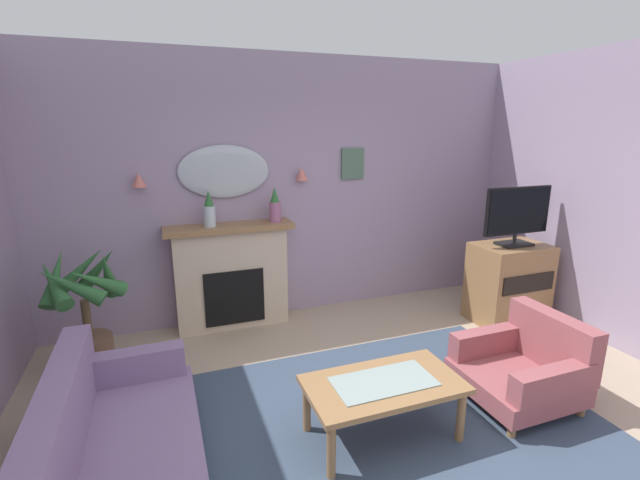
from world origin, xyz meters
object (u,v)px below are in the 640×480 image
object	(u,v)px
wall_mirror	(224,172)
wall_sconce_left	(139,180)
tv_flatscreen	(517,215)
framed_picture	(353,164)
floral_couch	(110,445)
mantel_vase_left	(275,207)
wall_sconce_right	(302,174)
potted_plant_corner_palm	(85,308)
fireplace	(232,277)
armchair_beside_couch	(526,365)
mantel_vase_centre	(209,211)
tv_cabinet	(508,283)
coffee_table	(383,389)

from	to	relation	value
wall_mirror	wall_sconce_left	bearing A→B (deg)	-176.63
tv_flatscreen	framed_picture	bearing A→B (deg)	142.67
wall_mirror	tv_flatscreen	xyz separation A→B (m)	(2.97, -1.11, -0.46)
framed_picture	floral_couch	bearing A→B (deg)	-139.13
mantel_vase_left	wall_sconce_right	xyz separation A→B (m)	(0.35, 0.12, 0.33)
mantel_vase_left	wall_sconce_right	bearing A→B (deg)	18.92
floral_couch	potted_plant_corner_palm	distance (m)	1.61
fireplace	armchair_beside_couch	xyz separation A→B (m)	(1.99, -2.22, -0.27)
fireplace	mantel_vase_left	distance (m)	0.91
wall_mirror	armchair_beside_couch	xyz separation A→B (m)	(1.99, -2.36, -1.40)
mantel_vase_centre	tv_flatscreen	xyz separation A→B (m)	(3.17, -0.94, -0.09)
mantel_vase_left	tv_cabinet	distance (m)	2.78
potted_plant_corner_palm	framed_picture	bearing A→B (deg)	13.35
floral_couch	armchair_beside_couch	xyz separation A→B (m)	(3.08, -0.13, -0.01)
wall_sconce_right	tv_flatscreen	xyz separation A→B (m)	(2.12, -1.06, -0.41)
framed_picture	floral_couch	xyz separation A→B (m)	(-2.58, -2.24, -1.43)
potted_plant_corner_palm	tv_flatscreen	bearing A→B (deg)	-5.77
framed_picture	tv_cabinet	size ratio (longest dim) A/B	0.40
potted_plant_corner_palm	mantel_vase_left	bearing A→B (deg)	14.99
wall_mirror	potted_plant_corner_palm	world-z (taller)	wall_mirror
wall_mirror	potted_plant_corner_palm	bearing A→B (deg)	-153.94
armchair_beside_couch	fireplace	bearing A→B (deg)	131.92
wall_sconce_left	tv_flatscreen	size ratio (longest dim) A/B	0.17
wall_sconce_right	coffee_table	world-z (taller)	wall_sconce_right
wall_sconce_right	framed_picture	bearing A→B (deg)	5.27
mantel_vase_left	framed_picture	xyz separation A→B (m)	(1.00, 0.18, 0.42)
mantel_vase_centre	mantel_vase_left	world-z (taller)	same
fireplace	tv_cabinet	bearing A→B (deg)	-17.70
fireplace	framed_picture	size ratio (longest dim) A/B	3.78
mantel_vase_left	floral_couch	size ratio (longest dim) A/B	0.22
fireplace	wall_mirror	world-z (taller)	wall_mirror
mantel_vase_centre	coffee_table	size ratio (longest dim) A/B	0.35
tv_flatscreen	potted_plant_corner_palm	bearing A→B (deg)	174.23
mantel_vase_centre	wall_mirror	distance (m)	0.46
floral_couch	armchair_beside_couch	size ratio (longest dim) A/B	2.09
tv_flatscreen	mantel_vase_centre	bearing A→B (deg)	163.48
tv_flatscreen	wall_sconce_left	bearing A→B (deg)	164.49
fireplace	coffee_table	xyz separation A→B (m)	(0.69, -2.22, -0.19)
wall_mirror	framed_picture	size ratio (longest dim) A/B	2.67
fireplace	coffee_table	bearing A→B (deg)	-72.78
floral_couch	wall_mirror	bearing A→B (deg)	64.04
fireplace	wall_sconce_left	size ratio (longest dim) A/B	9.71
mantel_vase_centre	coffee_table	xyz separation A→B (m)	(0.89, -2.20, -0.95)
wall_mirror	wall_sconce_right	size ratio (longest dim) A/B	6.86
tv_cabinet	potted_plant_corner_palm	size ratio (longest dim) A/B	0.77
coffee_table	armchair_beside_couch	bearing A→B (deg)	0.22
mantel_vase_left	floral_couch	xyz separation A→B (m)	(-1.58, -2.06, -1.01)
coffee_table	fireplace	bearing A→B (deg)	107.22
fireplace	wall_sconce_right	bearing A→B (deg)	6.16
floral_couch	tv_flatscreen	distance (m)	4.30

